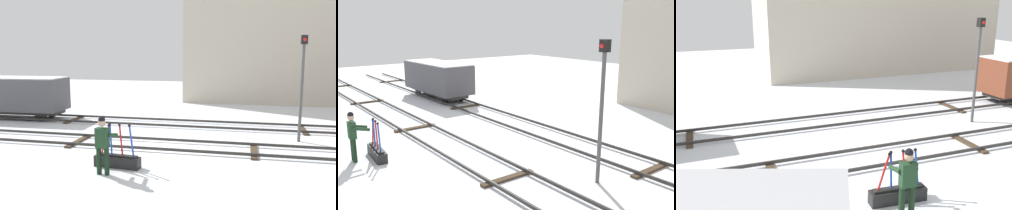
% 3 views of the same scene
% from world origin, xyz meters
% --- Properties ---
extents(ground_plane, '(60.00, 60.00, 0.00)m').
position_xyz_m(ground_plane, '(0.00, 0.00, 0.00)').
color(ground_plane, silver).
extents(track_main_line, '(44.00, 1.94, 0.18)m').
position_xyz_m(track_main_line, '(0.00, 0.00, 0.11)').
color(track_main_line, '#2D2B28').
rests_on(track_main_line, ground_plane).
extents(track_siding_near, '(44.00, 1.94, 0.18)m').
position_xyz_m(track_siding_near, '(0.00, 4.16, 0.11)').
color(track_siding_near, '#2D2B28').
rests_on(track_siding_near, ground_plane).
extents(switch_lever_frame, '(1.54, 0.48, 1.45)m').
position_xyz_m(switch_lever_frame, '(-0.82, -2.64, 0.25)').
color(switch_lever_frame, black).
rests_on(switch_lever_frame, ground_plane).
extents(rail_worker, '(0.57, 0.72, 1.80)m').
position_xyz_m(rail_worker, '(-1.00, -3.36, 1.01)').
color(rail_worker, black).
rests_on(rail_worker, ground_plane).
extents(signal_post, '(0.24, 0.32, 4.35)m').
position_xyz_m(signal_post, '(5.37, 2.04, 2.62)').
color(signal_post, '#4C4C4C').
rests_on(signal_post, ground_plane).
extents(freight_car_mid_siding, '(5.50, 2.25, 2.30)m').
position_xyz_m(freight_car_mid_siding, '(-9.29, 4.16, 1.33)').
color(freight_car_mid_siding, '#2D2B28').
rests_on(freight_car_mid_siding, ground_plane).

